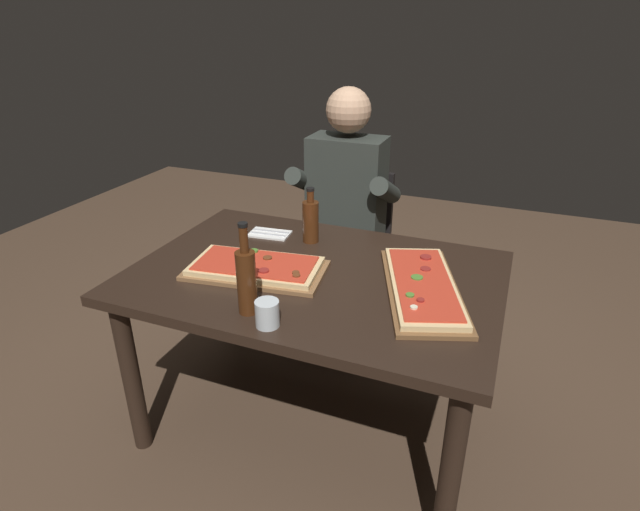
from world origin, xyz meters
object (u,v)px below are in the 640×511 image
at_px(wine_bottle_dark, 311,220).
at_px(seated_diner, 344,206).
at_px(dining_table, 315,294).
at_px(tumbler_near_camera, 269,315).
at_px(diner_chair, 350,243).
at_px(pizza_rectangular_left, 423,286).
at_px(oil_bottle_amber, 246,279).
at_px(pizza_rectangular_front, 256,268).

height_order(wine_bottle_dark, seated_diner, seated_diner).
relative_size(dining_table, seated_diner, 1.05).
bearing_deg(dining_table, tumbler_near_camera, -89.35).
height_order(wine_bottle_dark, diner_chair, wine_bottle_dark).
bearing_deg(pizza_rectangular_left, oil_bottle_amber, -145.10).
distance_m(oil_bottle_amber, diner_chair, 1.26).
xyz_separation_m(dining_table, pizza_rectangular_front, (-0.21, -0.08, 0.12)).
bearing_deg(wine_bottle_dark, oil_bottle_amber, -86.88).
bearing_deg(oil_bottle_amber, dining_table, 74.29).
relative_size(tumbler_near_camera, seated_diner, 0.07).
bearing_deg(diner_chair, pizza_rectangular_front, -94.05).
xyz_separation_m(dining_table, diner_chair, (-0.15, 0.86, -0.16)).
bearing_deg(pizza_rectangular_front, oil_bottle_amber, -66.69).
bearing_deg(seated_diner, diner_chair, 90.00).
height_order(pizza_rectangular_front, seated_diner, seated_diner).
distance_m(oil_bottle_amber, tumbler_near_camera, 0.14).
distance_m(wine_bottle_dark, seated_diner, 0.48).
bearing_deg(tumbler_near_camera, seated_diner, 97.52).
distance_m(dining_table, wine_bottle_dark, 0.36).
bearing_deg(oil_bottle_amber, tumbler_near_camera, -26.29).
xyz_separation_m(dining_table, oil_bottle_amber, (-0.10, -0.35, 0.22)).
distance_m(pizza_rectangular_left, oil_bottle_amber, 0.63).
xyz_separation_m(wine_bottle_dark, oil_bottle_amber, (0.03, -0.62, 0.02)).
bearing_deg(tumbler_near_camera, pizza_rectangular_front, 124.48).
relative_size(wine_bottle_dark, diner_chair, 0.28).
bearing_deg(oil_bottle_amber, pizza_rectangular_left, 34.90).
xyz_separation_m(dining_table, seated_diner, (-0.15, 0.74, 0.10)).
relative_size(dining_table, pizza_rectangular_left, 2.10).
relative_size(pizza_rectangular_front, oil_bottle_amber, 1.75).
bearing_deg(pizza_rectangular_front, diner_chair, 85.95).
distance_m(pizza_rectangular_left, wine_bottle_dark, 0.61).
bearing_deg(pizza_rectangular_front, dining_table, 21.53).
bearing_deg(wine_bottle_dark, dining_table, -63.91).
bearing_deg(dining_table, diner_chair, 99.62).
height_order(tumbler_near_camera, seated_diner, seated_diner).
bearing_deg(oil_bottle_amber, seated_diner, 92.50).
bearing_deg(dining_table, seated_diner, 101.15).
bearing_deg(oil_bottle_amber, pizza_rectangular_front, 113.31).
xyz_separation_m(pizza_rectangular_front, diner_chair, (0.07, 0.94, -0.27)).
bearing_deg(wine_bottle_dark, pizza_rectangular_front, -102.86).
bearing_deg(seated_diner, tumbler_near_camera, -82.48).
distance_m(pizza_rectangular_left, tumbler_near_camera, 0.58).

